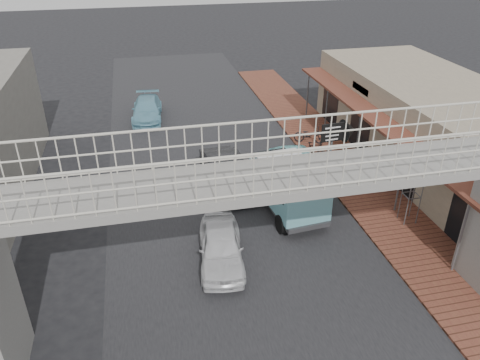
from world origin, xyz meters
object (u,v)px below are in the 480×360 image
angkot_van (289,183)px  motorcycle_near (309,135)px  street_clock (417,168)px  motorcycle_far (314,150)px  dark_sedan (226,173)px  angkot_far (147,109)px  angkot_curb (298,163)px  arrow_sign (347,131)px  white_hatchback (221,247)px

angkot_van → motorcycle_near: (3.28, 6.24, -0.81)m
street_clock → motorcycle_far: bearing=105.0°
street_clock → dark_sedan: bearing=145.7°
angkot_van → motorcycle_near: size_ratio=2.63×
angkot_van → angkot_far: bearing=107.7°
angkot_curb → arrow_sign: 2.84m
angkot_curb → motorcycle_near: size_ratio=2.61×
arrow_sign → street_clock: bearing=-80.8°
motorcycle_near → street_clock: street_clock is taller
dark_sedan → street_clock: bearing=-38.5°
motorcycle_near → motorcycle_far: size_ratio=1.11×
angkot_van → arrow_sign: bearing=26.0°
angkot_far → motorcycle_near: 10.35m
dark_sedan → motorcycle_far: dark_sedan is taller
angkot_van → street_clock: 5.03m
angkot_van → arrow_sign: 4.18m
arrow_sign → angkot_van: bearing=-153.4°
angkot_far → motorcycle_far: (8.06, -7.80, -0.06)m
street_clock → arrow_sign: size_ratio=1.00×
dark_sedan → angkot_van: size_ratio=0.99×
white_hatchback → angkot_van: 4.42m
dark_sedan → angkot_far: size_ratio=1.05×
white_hatchback → motorcycle_near: (6.67, 8.99, -0.10)m
angkot_curb → motorcycle_near: 3.69m
white_hatchback → motorcycle_far: white_hatchback is taller
white_hatchback → angkot_curb: size_ratio=0.85×
angkot_van → arrow_sign: size_ratio=1.54×
dark_sedan → motorcycle_near: (5.41, 3.68, -0.19)m
motorcycle_near → street_clock: bearing=-147.6°
white_hatchback → motorcycle_near: size_ratio=2.22×
motorcycle_near → dark_sedan: bearing=148.3°
dark_sedan → street_clock: size_ratio=1.54×
angkot_curb → motorcycle_far: (1.34, 1.29, -0.06)m
motorcycle_near → white_hatchback: bearing=167.6°
white_hatchback → angkot_curb: white_hatchback is taller
angkot_van → street_clock: bearing=-29.5°
dark_sedan → motorcycle_near: size_ratio=2.62×
dark_sedan → angkot_curb: bearing=3.3°
street_clock → motorcycle_near: bearing=98.5°
angkot_far → motorcycle_far: size_ratio=2.77×
angkot_far → street_clock: size_ratio=1.46×
motorcycle_far → arrow_sign: (0.62, -2.20, 1.91)m
motorcycle_near → arrow_sign: arrow_sign is taller
dark_sedan → white_hatchback: bearing=-107.3°
motorcycle_far → arrow_sign: arrow_sign is taller
street_clock → angkot_far: bearing=124.8°
angkot_curb → angkot_van: size_ratio=0.99×
arrow_sign → motorcycle_near: bearing=87.1°
angkot_curb → motorcycle_near: angkot_curb is taller
angkot_curb → dark_sedan: bearing=3.0°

